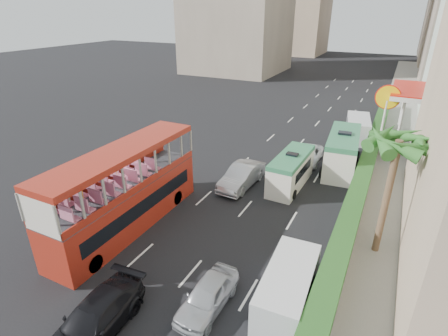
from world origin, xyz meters
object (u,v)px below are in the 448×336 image
Objects in this scene: car_black at (97,333)px; minibus_far at (342,152)px; car_silver_lane_b at (208,307)px; van_asset at (307,162)px; car_silver_lane_a at (242,186)px; panel_van_far at (357,128)px; minibus_near at (291,171)px; double_decker_bus at (126,189)px; panel_van_near at (288,288)px; palm_tree at (386,199)px; shell_station at (425,119)px.

minibus_far reaches higher than car_black.
van_asset is (-0.14, 18.12, 0.00)m from car_silver_lane_b.
panel_van_far is (6.26, 14.88, 1.07)m from car_silver_lane_a.
van_asset is at bearing 91.50° from minibus_near.
double_decker_bus is at bearing -118.98° from van_asset.
car_silver_lane_b is 0.70× the size of minibus_near.
minibus_near reaches higher than panel_van_near.
panel_van_near is 0.90× the size of panel_van_far.
van_asset is 16.77m from panel_van_near.
panel_van_near is at bearing -9.70° from double_decker_bus.
double_decker_bus is 8.27m from car_black.
car_silver_lane_a is 9.05m from minibus_far.
panel_van_near is (6.53, -9.70, 0.97)m from car_silver_lane_a.
car_silver_lane_b is 4.77m from car_black.
palm_tree is 19.14m from shell_station.
panel_van_near is at bearing -97.76° from panel_van_far.
car_silver_lane_b is at bearing -103.38° from minibus_far.
shell_station is (11.96, 15.11, 2.75)m from car_silver_lane_a.
car_silver_lane_a is at bearing -128.38° from shell_station.
palm_tree reaches higher than car_black.
palm_tree reaches higher than minibus_near.
shell_station is (5.88, 8.58, 1.23)m from minibus_far.
car_silver_lane_b is 13.16m from minibus_near.
panel_van_near is (0.45, -16.22, -0.55)m from minibus_far.
car_silver_lane_a is 0.73× the size of minibus_far.
car_silver_lane_b is 3.68m from panel_van_near.
minibus_near reaches higher than car_black.
minibus_far reaches higher than car_silver_lane_a.
minibus_near reaches higher than car_silver_lane_a.
van_asset is 0.67× the size of minibus_far.
double_decker_bus reaches higher than car_silver_lane_b.
shell_station is at bearing 83.40° from palm_tree.
panel_van_near is at bearing -102.36° from shell_station.
car_silver_lane_b is at bearing -130.28° from palm_tree.
minibus_near is 11.88m from panel_van_near.
palm_tree is at bearing -18.09° from car_silver_lane_a.
minibus_far reaches higher than panel_van_far.
panel_van_far is at bearing 84.38° from car_silver_lane_b.
minibus_far is (10.12, 14.42, -1.01)m from double_decker_bus.
palm_tree reaches higher than double_decker_bus.
shell_station is at bearing 58.86° from minibus_near.
minibus_near is at bearing -125.53° from minibus_far.
double_decker_bus reaches higher than minibus_near.
shell_station is (5.70, 0.23, 1.68)m from panel_van_far.
car_silver_lane_a is 0.78× the size of palm_tree.
car_silver_lane_a is 1.03× the size of panel_van_near.
car_silver_lane_b is 0.86× the size of van_asset.
panel_van_far is at bearing 65.66° from double_decker_bus.
panel_van_near is 25.46m from shell_station.
minibus_near is at bearing -123.10° from shell_station.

